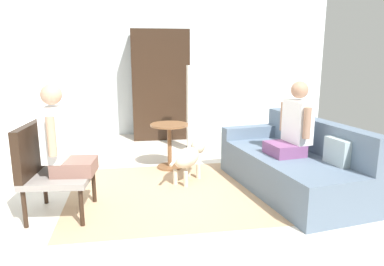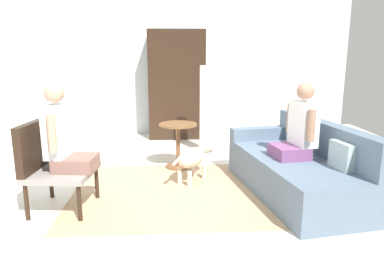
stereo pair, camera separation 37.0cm
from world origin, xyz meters
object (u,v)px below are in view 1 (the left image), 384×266
at_px(person_on_couch, 294,126).
at_px(round_end_table, 169,141).
at_px(armchair, 46,165).
at_px(person_on_armchair, 61,139).
at_px(armoire_cabinet, 160,85).
at_px(column_lamp, 193,110).
at_px(dog, 189,156).
at_px(couch, 292,166).

bearing_deg(person_on_couch, round_end_table, 141.08).
height_order(armchair, person_on_armchair, person_on_armchair).
xyz_separation_m(person_on_armchair, armoire_cabinet, (1.23, 3.27, 0.23)).
distance_m(person_on_couch, person_on_armchair, 2.55).
bearing_deg(round_end_table, person_on_couch, -38.92).
relative_size(round_end_table, column_lamp, 0.45).
bearing_deg(person_on_couch, dog, 154.91).
height_order(armchair, column_lamp, column_lamp).
xyz_separation_m(armchair, armoire_cabinet, (1.39, 3.25, 0.49)).
xyz_separation_m(couch, armoire_cabinet, (-1.34, 3.00, 0.72)).
distance_m(couch, person_on_couch, 0.49).
bearing_deg(person_on_couch, armoire_cabinet, 113.36).
height_order(armchair, person_on_couch, person_on_couch).
height_order(armchair, round_end_table, armchair).
height_order(person_on_armchair, round_end_table, person_on_armchair).
bearing_deg(dog, person_on_couch, -25.09).
distance_m(person_on_couch, column_lamp, 2.11).
distance_m(armchair, armoire_cabinet, 3.57).
distance_m(round_end_table, armoire_cabinet, 2.05).
relative_size(column_lamp, armoire_cabinet, 0.70).
xyz_separation_m(armchair, dog, (1.56, 0.76, -0.21)).
xyz_separation_m(person_on_couch, dog, (-1.14, 0.53, -0.47)).
bearing_deg(dog, round_end_table, 109.77).
relative_size(couch, person_on_couch, 2.47).
height_order(couch, dog, couch).
distance_m(armchair, person_on_couch, 2.72).
relative_size(person_on_couch, armoire_cabinet, 0.42).
height_order(column_lamp, armoire_cabinet, armoire_cabinet).
height_order(round_end_table, dog, round_end_table).
bearing_deg(column_lamp, dog, -101.27).
xyz_separation_m(person_on_armchair, column_lamp, (1.67, 2.17, -0.08)).
xyz_separation_m(round_end_table, dog, (0.20, -0.55, -0.08)).
height_order(person_on_couch, round_end_table, person_on_couch).
bearing_deg(armchair, person_on_couch, 4.75).
relative_size(armchair, round_end_table, 1.45).
bearing_deg(armoire_cabinet, round_end_table, -90.84).
bearing_deg(person_on_couch, couch, 40.98).
bearing_deg(armoire_cabinet, couch, -66.01).
xyz_separation_m(couch, person_on_armchair, (-2.56, -0.27, 0.49)).
bearing_deg(armoire_cabinet, person_on_couch, -66.64).
distance_m(couch, armchair, 2.75).
height_order(armchair, armoire_cabinet, armoire_cabinet).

